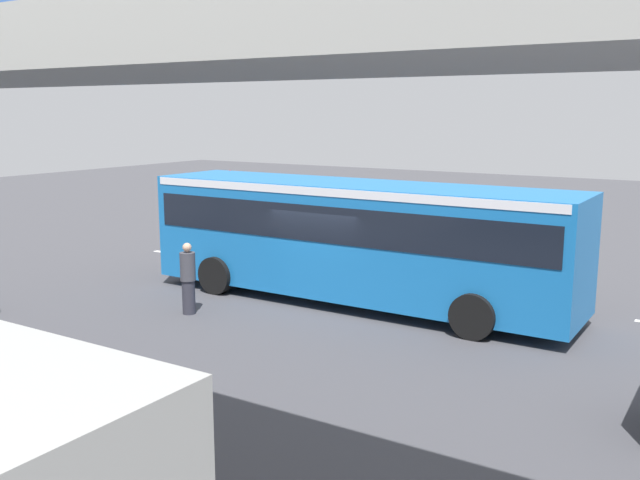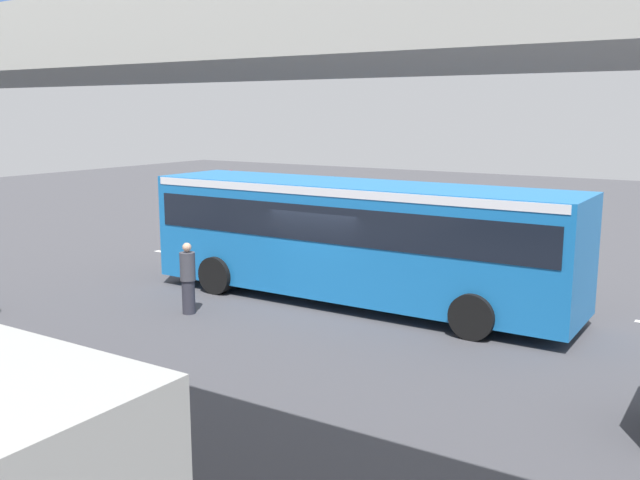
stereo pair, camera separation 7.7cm
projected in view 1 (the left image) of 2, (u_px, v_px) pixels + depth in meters
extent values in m
plane|color=#424247|center=(328.00, 304.00, 18.30)|extent=(80.00, 80.00, 0.00)
cube|color=#196BB7|center=(356.00, 238.00, 18.20)|extent=(11.50, 2.55, 2.86)
cube|color=black|center=(356.00, 218.00, 18.11)|extent=(11.04, 2.59, 0.90)
cube|color=white|center=(356.00, 188.00, 17.96)|extent=(11.27, 2.58, 0.20)
cube|color=black|center=(189.00, 209.00, 21.16)|extent=(0.04, 2.24, 1.20)
cylinder|color=black|center=(216.00, 275.00, 19.28)|extent=(1.04, 0.30, 1.04)
cylinder|color=black|center=(271.00, 259.00, 21.41)|extent=(1.04, 0.30, 1.04)
cylinder|color=black|center=(473.00, 316.00, 15.43)|extent=(1.04, 0.30, 1.04)
cylinder|color=black|center=(508.00, 291.00, 17.55)|extent=(1.04, 0.30, 1.04)
cylinder|color=#2D2D38|center=(189.00, 297.00, 17.39)|extent=(0.32, 0.32, 0.85)
cylinder|color=#3F3F47|center=(188.00, 266.00, 17.25)|extent=(0.38, 0.38, 0.70)
sphere|color=tan|center=(187.00, 247.00, 17.17)|extent=(0.22, 0.22, 0.22)
cylinder|color=slate|center=(227.00, 208.00, 26.11)|extent=(0.08, 0.08, 2.80)
cube|color=red|center=(226.00, 179.00, 25.91)|extent=(0.04, 0.60, 0.60)
cube|color=silver|center=(512.00, 302.00, 18.47)|extent=(2.00, 0.20, 0.01)
cube|color=silver|center=(377.00, 283.00, 20.57)|extent=(2.00, 0.20, 0.01)
cube|color=silver|center=(267.00, 267.00, 22.66)|extent=(2.00, 0.20, 0.01)
cube|color=silver|center=(175.00, 254.00, 24.76)|extent=(2.00, 0.20, 0.01)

